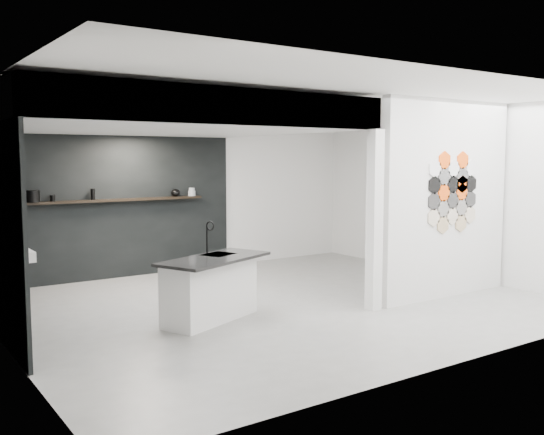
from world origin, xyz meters
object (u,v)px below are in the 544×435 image
Objects in this scene: partition_panel at (447,199)px; utensil_cup at (52,198)px; kitchen_island at (211,288)px; glass_bowl at (192,193)px; stockpot at (32,196)px; glass_vase at (192,192)px; bottle_dark at (93,194)px; wall_basin at (12,255)px; kettle at (176,193)px.

partition_panel reaches higher than utensil_cup.
kitchen_island is 3.43m from utensil_cup.
kitchen_island is at bearing 167.85° from partition_panel.
partition_panel reaches higher than glass_bowl.
stockpot is 1.69× the size of glass_bowl.
glass_vase is 1.75m from bottle_dark.
kettle is at bearing 33.84° from wall_basin.
utensil_cup is at bearing 180.00° from bottle_dark.
glass_vase is 2.38m from utensil_cup.
glass_bowl is 1.75m from bottle_dark.
glass_bowl is (0.31, 0.00, -0.02)m from kettle.
bottle_dark is (-1.44, 0.00, 0.02)m from kettle.
kitchen_island is (2.04, -1.06, -0.45)m from wall_basin.
stockpot is 2.67m from glass_bowl.
bottle_dark is (-1.75, 0.00, 0.04)m from glass_bowl.
wall_basin is 0.37× the size of kitchen_island.
stockpot is 1.43× the size of kettle.
wall_basin is at bearing -121.81° from kettle.
wall_basin is 4.59× the size of glass_bowl.
kettle is 0.87× the size of bottle_dark.
kitchen_island is at bearing -82.62° from bottle_dark.
wall_basin is 2.26m from stockpot.
utensil_cup is at bearing 180.00° from glass_bowl.
kettle is (1.04, 3.13, 0.98)m from kitchen_island.
stockpot is at bearing 70.87° from wall_basin.
partition_panel reaches higher than kettle.
bottle_dark reaches higher than kettle.
kitchen_island is at bearing -113.29° from glass_vase.
stockpot is 1.24× the size of bottle_dark.
glass_vase is (2.67, 0.00, -0.02)m from stockpot.
kettle is at bearing 121.68° from partition_panel.
stockpot is at bearing 180.00° from utensil_cup.
kitchen_island is 11.23× the size of glass_vase.
stockpot reaches higher than kitchen_island.
glass_bowl reaches higher than kitchen_island.
utensil_cup is at bearing 85.52° from kitchen_island.
kettle is 1.07× the size of glass_vase.
wall_basin is 3.75m from kettle.
partition_panel is 12.65× the size of stockpot.
stockpot is 0.30m from utensil_cup.
glass_vase is 0.81× the size of bottle_dark.
wall_basin is 2.71× the size of stockpot.
glass_bowl reaches higher than wall_basin.
bottle_dark reaches higher than wall_basin.
kitchen_island is 3.54m from glass_bowl.
kitchen_island is at bearing -67.01° from stockpot.
utensil_cup is (1.01, 2.07, 0.52)m from wall_basin.
glass_vase is (3.39, 2.07, 0.54)m from wall_basin.
bottle_dark reaches higher than glass_bowl.
stockpot is at bearing 90.26° from kitchen_island.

